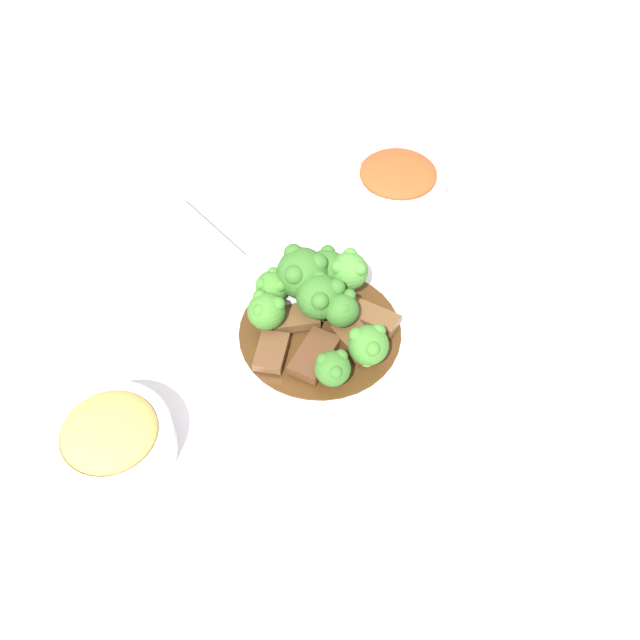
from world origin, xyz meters
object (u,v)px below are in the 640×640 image
(beef_strip_0, at_px, (314,355))
(broccoli_floret_2, at_px, (272,287))
(beef_strip_4, at_px, (356,340))
(broccoli_floret_3, at_px, (302,273))
(broccoli_floret_6, at_px, (322,296))
(sauce_dish, at_px, (543,389))
(broccoli_floret_4, at_px, (368,345))
(main_plate, at_px, (320,334))
(beef_strip_3, at_px, (295,317))
(beef_strip_2, at_px, (271,352))
(side_bowl_kimchi, at_px, (398,180))
(serving_spoon, at_px, (269,279))
(broccoli_floret_1, at_px, (341,307))
(beef_strip_1, at_px, (370,316))
(broccoli_floret_5, at_px, (349,271))
(broccoli_floret_8, at_px, (326,269))
(broccoli_floret_7, at_px, (333,368))
(side_bowl_appetizer, at_px, (113,439))
(broccoli_floret_0, at_px, (266,311))

(beef_strip_0, bearing_deg, broccoli_floret_2, 118.42)
(beef_strip_4, xyz_separation_m, broccoli_floret_3, (-0.05, 0.07, 0.03))
(broccoli_floret_6, xyz_separation_m, sauce_dish, (0.21, -0.09, -0.05))
(beef_strip_0, xyz_separation_m, broccoli_floret_4, (0.05, -0.01, 0.02))
(main_plate, distance_m, broccoli_floret_4, 0.07)
(beef_strip_3, xyz_separation_m, broccoli_floret_6, (0.03, 0.00, 0.03))
(beef_strip_3, height_order, sauce_dish, beef_strip_3)
(beef_strip_0, height_order, broccoli_floret_3, broccoli_floret_3)
(beef_strip_2, bearing_deg, side_bowl_kimchi, 58.06)
(serving_spoon, bearing_deg, beef_strip_0, -66.76)
(beef_strip_2, xyz_separation_m, broccoli_floret_1, (0.07, 0.03, 0.02))
(main_plate, height_order, beef_strip_1, beef_strip_1)
(serving_spoon, bearing_deg, beef_strip_4, -44.95)
(beef_strip_2, distance_m, broccoli_floret_5, 0.12)
(broccoli_floret_8, bearing_deg, beef_strip_2, -124.63)
(broccoli_floret_2, distance_m, sauce_dish, 0.29)
(beef_strip_3, height_order, broccoli_floret_8, broccoli_floret_8)
(serving_spoon, bearing_deg, beef_strip_3, -63.31)
(broccoli_floret_1, xyz_separation_m, broccoli_floret_8, (-0.01, 0.05, -0.00))
(broccoli_floret_2, relative_size, serving_spoon, 0.22)
(beef_strip_2, height_order, beef_strip_3, same)
(beef_strip_2, xyz_separation_m, broccoli_floret_4, (0.09, -0.01, 0.02))
(broccoli_floret_8, bearing_deg, broccoli_floret_7, -90.47)
(side_bowl_appetizer, bearing_deg, beef_strip_0, 24.56)
(serving_spoon, distance_m, side_bowl_kimchi, 0.22)
(beef_strip_0, bearing_deg, broccoli_floret_4, -7.66)
(beef_strip_2, bearing_deg, sauce_dish, -9.94)
(broccoli_floret_1, height_order, sauce_dish, broccoli_floret_1)
(beef_strip_2, xyz_separation_m, broccoli_floret_6, (0.05, 0.05, 0.03))
(broccoli_floret_7, bearing_deg, serving_spoon, 114.85)
(broccoli_floret_2, bearing_deg, side_bowl_kimchi, 50.07)
(broccoli_floret_6, bearing_deg, beef_strip_0, -100.81)
(broccoli_floret_3, distance_m, broccoli_floret_4, 0.11)
(broccoli_floret_5, bearing_deg, beef_strip_1, -64.54)
(broccoli_floret_3, bearing_deg, main_plate, -70.95)
(beef_strip_1, relative_size, broccoli_floret_2, 1.49)
(sauce_dish, bearing_deg, broccoli_floret_7, 176.57)
(beef_strip_1, xyz_separation_m, broccoli_floret_8, (-0.04, 0.05, 0.02))
(beef_strip_1, bearing_deg, broccoli_floret_0, -178.85)
(broccoli_floret_0, bearing_deg, broccoli_floret_5, 26.91)
(serving_spoon, bearing_deg, sauce_dish, -27.94)
(beef_strip_2, xyz_separation_m, broccoli_floret_7, (0.06, -0.03, 0.02))
(main_plate, xyz_separation_m, serving_spoon, (-0.05, 0.07, 0.02))
(side_bowl_kimchi, bearing_deg, broccoli_floret_8, -120.44)
(broccoli_floret_4, relative_size, sauce_dish, 0.66)
(broccoli_floret_5, bearing_deg, side_bowl_appetizer, -142.80)
(broccoli_floret_4, bearing_deg, serving_spoon, 131.32)
(beef_strip_3, xyz_separation_m, broccoli_floret_7, (0.03, -0.08, 0.02))
(beef_strip_2, bearing_deg, beef_strip_4, 6.10)
(broccoli_floret_3, bearing_deg, broccoli_floret_6, -57.64)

